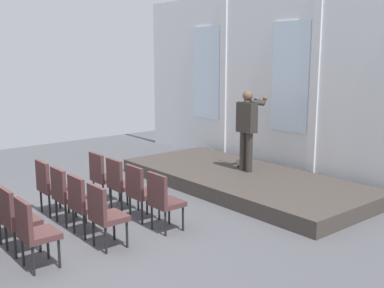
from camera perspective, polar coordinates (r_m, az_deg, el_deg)
The scene contains 16 objects.
ground_plane at distance 7.66m, azimuth -15.76°, elevation -10.38°, with size 14.29×14.29×0.00m, color #4C4C51.
rear_partition at distance 10.58m, azimuth 12.12°, elevation 7.23°, with size 10.36×0.14×4.16m.
stage_platform at distance 9.81m, azimuth 6.10°, elevation -4.41°, with size 5.41×2.39×0.29m, color #3F3833.
speaker at distance 9.82m, azimuth 6.72°, elevation 2.32°, with size 0.51×0.69×1.69m.
mic_stand at distance 10.29m, azimuth 6.32°, elevation -0.94°, with size 0.28×0.28×1.55m.
chair_r0_c0 at distance 8.85m, azimuth -10.85°, elevation -3.62°, with size 0.46×0.44×0.94m.
chair_r0_c1 at distance 8.31m, azimuth -8.72°, elevation -4.50°, with size 0.46×0.44×0.94m.
chair_r0_c2 at distance 7.79m, azimuth -6.31°, elevation -5.49°, with size 0.46×0.44×0.94m.
chair_r0_c3 at distance 7.29m, azimuth -3.54°, elevation -6.61°, with size 0.46×0.44×0.94m.
chair_r1_c0 at distance 8.43m, azimuth -16.94°, elevation -4.64°, with size 0.46×0.44×0.94m.
chair_r1_c1 at distance 7.86m, azimuth -15.13°, elevation -5.66°, with size 0.46×0.44×0.94m.
chair_r1_c2 at distance 7.31m, azimuth -13.04°, elevation -6.82°, with size 0.46×0.44×0.94m.
chair_r1_c3 at distance 6.77m, azimuth -10.59°, elevation -8.16°, with size 0.46×0.44×0.94m.
chair_r2_c1 at distance 7.53m, azimuth -22.24°, elevation -6.86°, with size 0.46×0.44×0.94m.
chair_r2_c2 at distance 6.95m, azimuth -20.64°, elevation -8.21°, with size 0.46×0.44×0.94m.
chair_r2_c3 at distance 6.38m, azimuth -18.73°, elevation -9.80°, with size 0.46×0.44×0.94m.
Camera 1 is at (6.59, -2.79, 2.73)m, focal length 43.88 mm.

